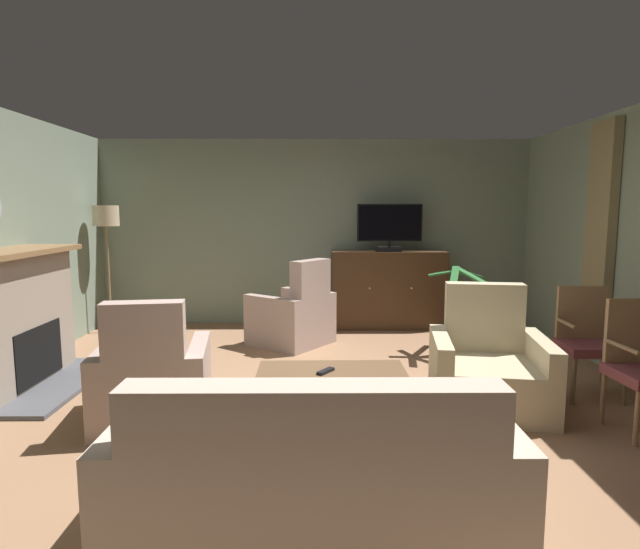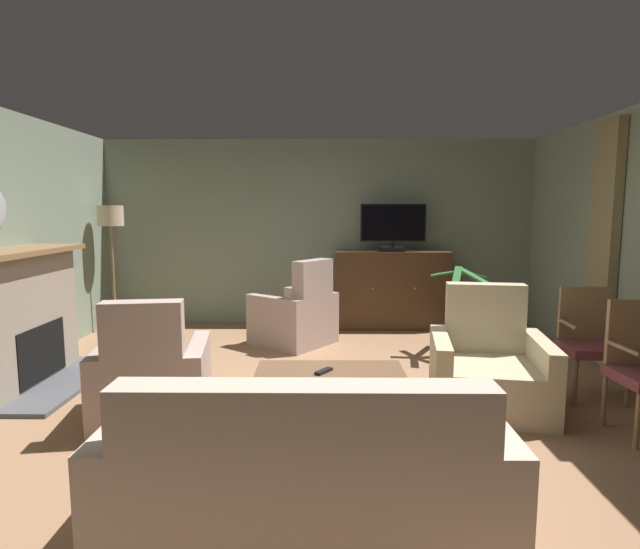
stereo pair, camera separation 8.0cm
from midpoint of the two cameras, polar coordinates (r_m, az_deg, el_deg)
The scene contains 18 objects.
ground_plane at distance 4.59m, azimuth -1.21°, elevation -14.31°, with size 6.74×6.99×0.04m, color #936B4C.
wall_back at distance 7.52m, azimuth -0.88°, elevation 4.67°, with size 6.74×0.10×2.66m, color gray.
curtain_panel_far at distance 6.15m, azimuth 28.34°, elevation 4.48°, with size 0.10×0.44×2.23m, color #8E7F56.
rug_central at distance 4.24m, azimuth -0.14°, elevation -15.82°, with size 2.09×1.89×0.01m, color #8E704C.
fireplace at distance 5.61m, azimuth -31.16°, elevation -4.54°, with size 0.94×1.61×1.30m.
tv_cabinet at distance 7.32m, azimuth 7.24°, elevation -1.83°, with size 1.59×0.49×1.09m.
television at distance 7.18m, azimuth 7.41°, elevation 5.34°, with size 0.90×0.20×0.65m.
coffee_table at distance 4.01m, azimuth 0.69°, elevation -11.21°, with size 1.13×0.51×0.45m.
tv_remote at distance 3.92m, azimuth 0.03°, elevation -10.68°, with size 0.17×0.05×0.02m, color black.
sofa_floral at distance 2.80m, azimuth -1.46°, elevation -21.89°, with size 1.98×0.95×0.91m.
armchair_beside_cabinet at distance 4.64m, azimuth 17.68°, elevation -10.03°, with size 1.06×1.02×1.01m.
armchair_by_fireplace at distance 6.39m, azimuth -3.28°, elevation -4.78°, with size 1.15×1.15×1.07m.
armchair_angled_to_table at distance 4.33m, azimuth -18.53°, elevation -11.33°, with size 0.95×0.97×1.01m.
side_chair_tucked_against_wall at distance 4.55m, azimuth 31.54°, elevation -8.41°, with size 0.45×0.48×0.99m.
side_chair_beside_plant at distance 5.20m, azimuth 27.16°, elevation -6.30°, with size 0.51×0.47×0.97m.
potted_plant_tall_palm_by_window at distance 6.17m, azimuth 14.32°, elevation -5.85°, with size 0.62×0.92×1.03m.
cat at distance 5.47m, azimuth -18.36°, elevation -9.61°, with size 0.33×0.64×0.24m.
floor_lamp at distance 7.48m, azimuth -22.91°, elevation 4.93°, with size 0.34×0.34×1.72m.
Camera 1 is at (0.03, -4.27, 1.66)m, focal length 28.84 mm.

